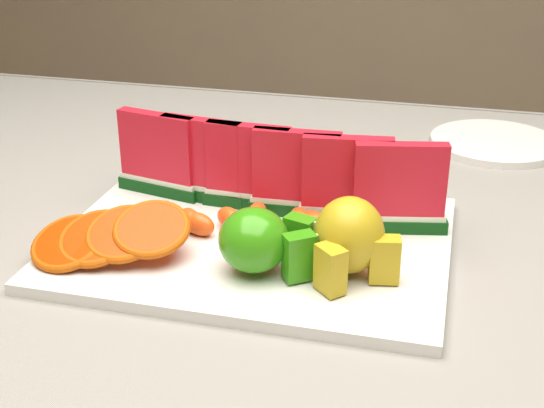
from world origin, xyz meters
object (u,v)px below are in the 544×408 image
Objects in this scene: fork at (178,149)px; platter at (254,242)px; apple_cluster at (262,241)px; pear_cluster at (350,238)px; side_plate at (495,143)px.

platter is at bearing -54.22° from fork.
platter is 0.31m from fork.
apple_cluster reaches higher than platter.
fork is (-0.18, 0.25, -0.00)m from platter.
fork is (-0.29, 0.30, -0.05)m from pear_cluster.
pear_cluster is 0.52× the size of fork.
apple_cluster is at bearing -116.61° from side_plate.
apple_cluster is 0.38m from fork.
pear_cluster is 0.50× the size of side_plate.
apple_cluster is at bearing -56.98° from fork.
platter is 3.90× the size of apple_cluster.
side_plate is at bearing 16.56° from fork.
fork is at bearing -163.44° from side_plate.
platter is 2.00× the size of side_plate.
side_plate is 0.45m from fork.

